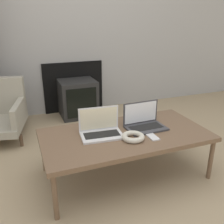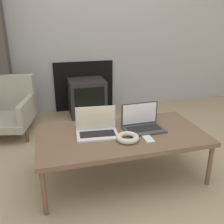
# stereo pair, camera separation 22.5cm
# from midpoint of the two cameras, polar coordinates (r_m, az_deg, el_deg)

# --- Properties ---
(ground_plane) EXTENTS (14.00, 14.00, 0.00)m
(ground_plane) POSITION_cam_midpoint_polar(r_m,az_deg,el_deg) (1.99, 8.27, -18.92)
(ground_plane) COLOR #998466
(wall_back) EXTENTS (7.00, 0.08, 2.60)m
(wall_back) POSITION_cam_midpoint_polar(r_m,az_deg,el_deg) (3.51, -4.66, 21.08)
(wall_back) COLOR #999999
(wall_back) RESTS_ON ground_plane
(table) EXTENTS (1.34, 0.69, 0.39)m
(table) POSITION_cam_midpoint_polar(r_m,az_deg,el_deg) (2.03, 5.40, -5.75)
(table) COLOR brown
(table) RESTS_ON ground_plane
(laptop_left) EXTENTS (0.34, 0.24, 0.21)m
(laptop_left) POSITION_cam_midpoint_polar(r_m,az_deg,el_deg) (1.99, -0.28, -3.85)
(laptop_left) COLOR silver
(laptop_left) RESTS_ON table
(laptop_right) EXTENTS (0.33, 0.22, 0.21)m
(laptop_right) POSITION_cam_midpoint_polar(r_m,az_deg,el_deg) (2.11, 9.95, -2.65)
(laptop_right) COLOR #38383D
(laptop_right) RESTS_ON table
(headphones) EXTENTS (0.18, 0.18, 0.04)m
(headphones) POSITION_cam_midpoint_polar(r_m,az_deg,el_deg) (1.91, 6.99, -5.93)
(headphones) COLOR beige
(headphones) RESTS_ON table
(phone) EXTENTS (0.07, 0.12, 0.01)m
(phone) POSITION_cam_midpoint_polar(r_m,az_deg,el_deg) (1.96, 11.56, -6.11)
(phone) COLOR silver
(phone) RESTS_ON table
(tv) EXTENTS (0.47, 0.43, 0.49)m
(tv) POSITION_cam_midpoint_polar(r_m,az_deg,el_deg) (3.40, -3.85, 3.34)
(tv) COLOR black
(tv) RESTS_ON ground_plane
(armchair) EXTENTS (0.67, 0.73, 0.63)m
(armchair) POSITION_cam_midpoint_polar(r_m,az_deg,el_deg) (3.08, -20.76, 0.93)
(armchair) COLOR gray
(armchair) RESTS_ON ground_plane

